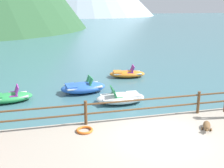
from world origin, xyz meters
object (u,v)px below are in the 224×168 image
object	(u,v)px
pedal_boat_2	(10,97)
pedal_boat_4	(121,98)
dog_resting	(207,126)
life_ring	(85,130)
pedal_boat_0	(83,87)
pedal_boat_3	(127,74)

from	to	relation	value
pedal_boat_2	pedal_boat_4	world-z (taller)	pedal_boat_4
dog_resting	life_ring	world-z (taller)	dog_resting
dog_resting	life_ring	size ratio (longest dim) A/B	1.52
pedal_boat_2	pedal_boat_4	bearing A→B (deg)	-15.29
pedal_boat_2	pedal_boat_4	distance (m)	5.70
dog_resting	pedal_boat_0	world-z (taller)	pedal_boat_0
dog_resting	pedal_boat_4	xyz separation A→B (m)	(-2.03, 4.49, -0.26)
dog_resting	pedal_boat_0	bearing A→B (deg)	118.91
dog_resting	life_ring	distance (m)	4.49
life_ring	pedal_boat_3	size ratio (longest dim) A/B	0.23
pedal_boat_4	dog_resting	bearing A→B (deg)	-65.68
life_ring	pedal_boat_4	distance (m)	4.32
life_ring	pedal_boat_2	xyz separation A→B (m)	(-3.12, 5.11, -0.20)
dog_resting	pedal_boat_3	world-z (taller)	pedal_boat_3
pedal_boat_2	pedal_boat_0	bearing A→B (deg)	9.22
dog_resting	pedal_boat_2	distance (m)	9.62
life_ring	pedal_boat_0	xyz separation A→B (m)	(0.75, 5.74, -0.14)
pedal_boat_2	dog_resting	bearing A→B (deg)	-38.54
pedal_boat_0	pedal_boat_2	bearing A→B (deg)	-170.78
pedal_boat_3	dog_resting	bearing A→B (deg)	-88.49
pedal_boat_3	pedal_boat_2	bearing A→B (deg)	-155.44
pedal_boat_2	pedal_boat_3	bearing A→B (deg)	24.56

